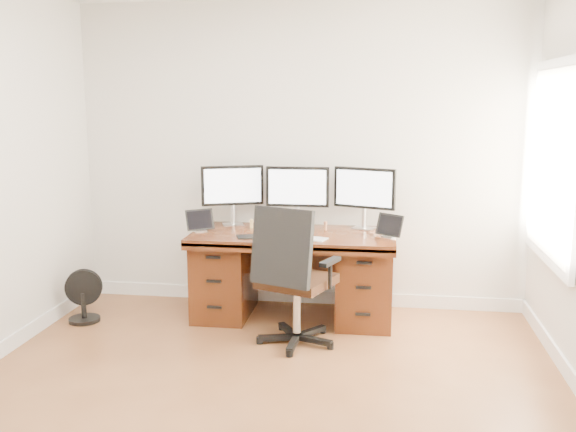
# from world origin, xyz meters

# --- Properties ---
(ground) EXTENTS (4.50, 4.50, 0.00)m
(ground) POSITION_xyz_m (0.00, 0.00, 0.00)
(ground) COLOR brown
(ground) RESTS_ON ground
(back_wall) EXTENTS (4.00, 0.10, 2.70)m
(back_wall) POSITION_xyz_m (0.00, 2.25, 1.35)
(back_wall) COLOR silver
(back_wall) RESTS_ON ground
(desk) EXTENTS (1.70, 0.80, 0.75)m
(desk) POSITION_xyz_m (0.00, 1.83, 0.40)
(desk) COLOR #4B210F
(desk) RESTS_ON ground
(office_chair) EXTENTS (0.75, 0.75, 1.09)m
(office_chair) POSITION_xyz_m (0.09, 1.21, 0.36)
(office_chair) COLOR black
(office_chair) RESTS_ON ground
(floor_fan) EXTENTS (0.31, 0.26, 0.45)m
(floor_fan) POSITION_xyz_m (-1.74, 1.47, 0.22)
(floor_fan) COLOR black
(floor_fan) RESTS_ON ground
(monitor_left) EXTENTS (0.53, 0.23, 0.53)m
(monitor_left) POSITION_xyz_m (-0.58, 2.07, 1.09)
(monitor_left) COLOR silver
(monitor_left) RESTS_ON desk
(monitor_center) EXTENTS (0.55, 0.14, 0.53)m
(monitor_center) POSITION_xyz_m (0.00, 2.07, 1.09)
(monitor_center) COLOR silver
(monitor_center) RESTS_ON desk
(monitor_right) EXTENTS (0.53, 0.22, 0.53)m
(monitor_right) POSITION_xyz_m (0.58, 2.07, 1.09)
(monitor_right) COLOR silver
(monitor_right) RESTS_ON desk
(tablet_left) EXTENTS (0.23, 0.19, 0.19)m
(tablet_left) POSITION_xyz_m (-0.79, 1.75, 0.84)
(tablet_left) COLOR silver
(tablet_left) RESTS_ON desk
(tablet_right) EXTENTS (0.23, 0.20, 0.19)m
(tablet_right) POSITION_xyz_m (0.80, 1.75, 0.84)
(tablet_right) COLOR silver
(tablet_right) RESTS_ON desk
(keyboard) EXTENTS (0.28, 0.15, 0.01)m
(keyboard) POSITION_xyz_m (0.02, 1.59, 0.76)
(keyboard) COLOR silver
(keyboard) RESTS_ON desk
(trackpad) EXTENTS (0.17, 0.17, 0.01)m
(trackpad) POSITION_xyz_m (0.23, 1.57, 0.76)
(trackpad) COLOR silver
(trackpad) RESTS_ON desk
(drawing_tablet) EXTENTS (0.28, 0.23, 0.01)m
(drawing_tablet) POSITION_xyz_m (-0.31, 1.59, 0.76)
(drawing_tablet) COLOR black
(drawing_tablet) RESTS_ON desk
(phone) EXTENTS (0.15, 0.11, 0.01)m
(phone) POSITION_xyz_m (0.01, 1.78, 0.76)
(phone) COLOR black
(phone) RESTS_ON desk
(figurine_yellow) EXTENTS (0.03, 0.03, 0.08)m
(figurine_yellow) POSITION_xyz_m (-0.39, 1.95, 0.79)
(figurine_yellow) COLOR tan
(figurine_yellow) RESTS_ON desk
(figurine_pink) EXTENTS (0.03, 0.03, 0.08)m
(figurine_pink) POSITION_xyz_m (-0.23, 1.95, 0.79)
(figurine_pink) COLOR pink
(figurine_pink) RESTS_ON desk
(figurine_purple) EXTENTS (0.03, 0.03, 0.08)m
(figurine_purple) POSITION_xyz_m (-0.09, 1.95, 0.79)
(figurine_purple) COLOR #A152D0
(figurine_purple) RESTS_ON desk
(figurine_orange) EXTENTS (0.03, 0.03, 0.08)m
(figurine_orange) POSITION_xyz_m (0.11, 1.95, 0.79)
(figurine_orange) COLOR #FCA563
(figurine_orange) RESTS_ON desk
(figurine_brown) EXTENTS (0.03, 0.03, 0.08)m
(figurine_brown) POSITION_xyz_m (0.26, 1.95, 0.79)
(figurine_brown) COLOR brown
(figurine_brown) RESTS_ON desk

